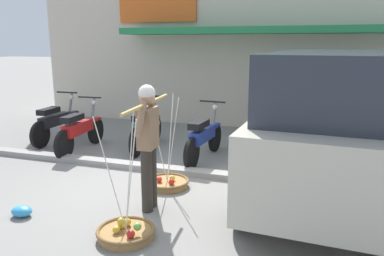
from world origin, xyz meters
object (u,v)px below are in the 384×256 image
at_px(fruit_basket_right_side, 126,232).
at_px(plastic_litter_bag, 22,211).
at_px(motorcycle_end_of_row, 204,137).
at_px(motorcycle_second_in_row, 80,130).
at_px(wooden_crate, 289,152).
at_px(fruit_vendor, 148,139).
at_px(motorcycle_nearest_shop, 56,122).
at_px(motorcycle_third_in_row, 146,128).
at_px(fruit_basket_left_side, 167,182).
at_px(parked_truck, 337,120).

xyz_separation_m(fruit_basket_right_side, plastic_litter_bag, (-1.56, 0.07, -0.01)).
height_order(fruit_basket_right_side, motorcycle_end_of_row, fruit_basket_right_side).
distance_m(fruit_basket_right_side, plastic_litter_bag, 1.56).
relative_size(motorcycle_second_in_row, plastic_litter_bag, 6.50).
relative_size(motorcycle_end_of_row, wooden_crate, 4.14).
height_order(fruit_basket_right_side, plastic_litter_bag, fruit_basket_right_side).
xyz_separation_m(fruit_vendor, motorcycle_nearest_shop, (-3.51, 2.63, -0.52)).
relative_size(fruit_basket_right_side, motorcycle_third_in_row, 0.80).
xyz_separation_m(motorcycle_nearest_shop, wooden_crate, (5.14, 0.24, -0.29)).
distance_m(fruit_basket_left_side, motorcycle_nearest_shop, 3.91).
bearing_deg(fruit_vendor, fruit_basket_right_side, -85.03).
distance_m(fruit_basket_right_side, wooden_crate, 4.01).
bearing_deg(parked_truck, wooden_crate, 115.16).
distance_m(motorcycle_second_in_row, parked_truck, 5.00).
relative_size(fruit_basket_right_side, parked_truck, 0.30).
bearing_deg(motorcycle_third_in_row, parked_truck, -20.49).
relative_size(parked_truck, plastic_litter_bag, 17.49).
bearing_deg(motorcycle_nearest_shop, fruit_basket_left_side, -27.80).
bearing_deg(motorcycle_second_in_row, parked_truck, -9.09).
bearing_deg(fruit_basket_right_side, motorcycle_second_in_row, 131.69).
relative_size(motorcycle_nearest_shop, plastic_litter_bag, 6.51).
xyz_separation_m(fruit_vendor, plastic_litter_bag, (-1.49, -0.75, -0.91)).
distance_m(fruit_vendor, wooden_crate, 3.40).
xyz_separation_m(motorcycle_second_in_row, parked_truck, (4.89, -0.78, 0.68)).
relative_size(motorcycle_second_in_row, wooden_crate, 4.14).
bearing_deg(motorcycle_end_of_row, fruit_basket_left_side, -95.14).
distance_m(fruit_basket_right_side, motorcycle_second_in_row, 3.93).
distance_m(fruit_vendor, motorcycle_third_in_row, 3.04).
xyz_separation_m(motorcycle_nearest_shop, parked_truck, (5.87, -1.31, 0.68)).
bearing_deg(wooden_crate, fruit_vendor, -119.60).
height_order(fruit_vendor, motorcycle_end_of_row, fruit_vendor).
height_order(fruit_vendor, motorcycle_nearest_shop, fruit_vendor).
xyz_separation_m(fruit_basket_right_side, parked_truck, (2.29, 2.14, 1.05)).
distance_m(motorcycle_third_in_row, wooden_crate, 2.96).
xyz_separation_m(parked_truck, plastic_litter_bag, (-3.85, -2.07, -1.06)).
xyz_separation_m(fruit_vendor, motorcycle_third_in_row, (-1.31, 2.69, -0.52)).
relative_size(motorcycle_nearest_shop, wooden_crate, 4.14).
relative_size(motorcycle_end_of_row, parked_truck, 0.37).
height_order(fruit_basket_left_side, motorcycle_third_in_row, fruit_basket_left_side).
distance_m(fruit_vendor, fruit_basket_right_side, 1.22).
distance_m(fruit_basket_left_side, parked_truck, 2.70).
distance_m(motorcycle_nearest_shop, motorcycle_second_in_row, 1.11).
bearing_deg(fruit_basket_left_side, motorcycle_nearest_shop, 152.20).
bearing_deg(motorcycle_third_in_row, fruit_vendor, -64.01).
bearing_deg(motorcycle_nearest_shop, fruit_vendor, -36.84).
xyz_separation_m(fruit_vendor, motorcycle_end_of_row, (0.07, 2.34, -0.52)).
distance_m(motorcycle_second_in_row, plastic_litter_bag, 3.06).
bearing_deg(wooden_crate, motorcycle_nearest_shop, -177.27).
height_order(motorcycle_end_of_row, wooden_crate, motorcycle_end_of_row).
bearing_deg(fruit_basket_right_side, motorcycle_nearest_shop, 136.08).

